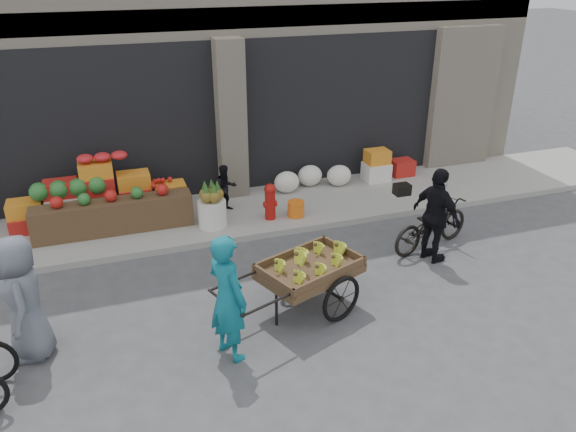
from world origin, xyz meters
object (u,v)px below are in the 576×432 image
object	(u,v)px
vendor_grey	(24,298)
banana_cart	(307,267)
seated_person	(226,188)
vendor_woman	(228,298)
fire_hydrant	(270,200)
orange_bucket	(296,209)
bicycle	(431,224)
cyclist	(436,216)
pineapple_bin	(212,213)

from	to	relation	value
vendor_grey	banana_cart	bearing A→B (deg)	84.78
seated_person	vendor_woman	distance (m)	4.26
fire_hydrant	orange_bucket	size ratio (longest dim) A/B	2.22
fire_hydrant	bicycle	xyz separation A→B (m)	(2.37, -1.80, -0.05)
fire_hydrant	banana_cart	world-z (taller)	banana_cart
orange_bucket	vendor_grey	distance (m)	5.26
vendor_woman	cyclist	xyz separation A→B (m)	(3.81, 1.30, -0.04)
banana_cart	cyclist	size ratio (longest dim) A/B	1.55
orange_bucket	bicycle	world-z (taller)	bicycle
pineapple_bin	vendor_grey	size ratio (longest dim) A/B	0.31
cyclist	vendor_grey	bearing A→B (deg)	78.48
orange_bucket	banana_cart	world-z (taller)	banana_cart
seated_person	vendor_grey	distance (m)	4.70
cyclist	seated_person	bearing A→B (deg)	29.33
fire_hydrant	orange_bucket	world-z (taller)	fire_hydrant
vendor_woman	vendor_grey	xyz separation A→B (m)	(-2.38, 0.83, -0.02)
fire_hydrant	vendor_woman	bearing A→B (deg)	-115.08
seated_person	bicycle	distance (m)	3.93
banana_cart	bicycle	world-z (taller)	banana_cart
banana_cart	cyclist	distance (m)	2.62
orange_bucket	seated_person	distance (m)	1.42
bicycle	fire_hydrant	bearing A→B (deg)	36.91
pineapple_bin	fire_hydrant	world-z (taller)	fire_hydrant
orange_bucket	seated_person	bearing A→B (deg)	149.74
orange_bucket	vendor_grey	world-z (taller)	vendor_grey
pineapple_bin	vendor_grey	world-z (taller)	vendor_grey
orange_bucket	banana_cart	distance (m)	3.01
vendor_woman	vendor_grey	world-z (taller)	vendor_woman
orange_bucket	vendor_woman	size ratio (longest dim) A/B	0.19
fire_hydrant	orange_bucket	xyz separation A→B (m)	(0.50, -0.05, -0.23)
orange_bucket	vendor_grey	size ratio (longest dim) A/B	0.19
vendor_grey	bicycle	distance (m)	6.46
orange_bucket	cyclist	xyz separation A→B (m)	(1.67, -2.15, 0.55)
fire_hydrant	vendor_woman	size ratio (longest dim) A/B	0.41
pineapple_bin	vendor_woman	size ratio (longest dim) A/B	0.30
pineapple_bin	seated_person	bearing A→B (deg)	56.31
orange_bucket	vendor_woman	distance (m)	4.10
bicycle	cyclist	distance (m)	0.58
vendor_grey	bicycle	world-z (taller)	vendor_grey
pineapple_bin	vendor_woman	world-z (taller)	vendor_woman
seated_person	vendor_grey	xyz separation A→B (m)	(-3.32, -3.32, 0.26)
fire_hydrant	banana_cart	distance (m)	2.93
bicycle	orange_bucket	bearing A→B (deg)	31.02
banana_cart	vendor_grey	distance (m)	3.67
vendor_grey	cyclist	world-z (taller)	vendor_grey
vendor_grey	orange_bucket	bearing A→B (deg)	118.52
cyclist	bicycle	bearing A→B (deg)	-42.42
vendor_woman	cyclist	world-z (taller)	vendor_woman
cyclist	orange_bucket	bearing A→B (deg)	21.95
pineapple_bin	banana_cart	world-z (taller)	banana_cart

